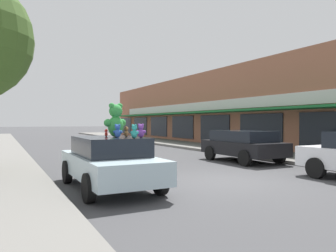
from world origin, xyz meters
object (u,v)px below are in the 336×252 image
object	(u,v)px
teddy_bear_giant	(116,121)
teddy_bear_brown	(126,132)
teddy_bear_purple	(141,131)
parked_car_far_center	(243,144)
teddy_bear_teal	(134,132)
teddy_bear_red	(106,133)
plush_art_car	(110,161)
teddy_bear_blue	(118,131)

from	to	relation	value
teddy_bear_giant	teddy_bear_brown	distance (m)	0.44
teddy_bear_purple	parked_car_far_center	bearing A→B (deg)	-113.22
teddy_bear_teal	parked_car_far_center	distance (m)	8.29
teddy_bear_teal	teddy_bear_red	distance (m)	1.49
teddy_bear_purple	teddy_bear_brown	bearing A→B (deg)	-33.94
teddy_bear_red	parked_car_far_center	distance (m)	7.93
teddy_bear_giant	plush_art_car	bearing A→B (deg)	-39.36
teddy_bear_teal	teddy_bear_blue	size ratio (longest dim) A/B	0.99
teddy_bear_giant	parked_car_far_center	world-z (taller)	teddy_bear_giant
teddy_bear_teal	teddy_bear_blue	world-z (taller)	teddy_bear_blue
teddy_bear_brown	teddy_bear_red	bearing A→B (deg)	-108.44
plush_art_car	teddy_bear_blue	distance (m)	0.96
teddy_bear_teal	parked_car_far_center	size ratio (longest dim) A/B	0.09
plush_art_car	teddy_bear_purple	world-z (taller)	teddy_bear_purple
plush_art_car	teddy_bear_red	distance (m)	0.87
teddy_bear_brown	teddy_bear_red	distance (m)	0.68
teddy_bear_blue	parked_car_far_center	world-z (taller)	teddy_bear_blue
teddy_bear_giant	teddy_bear_purple	size ratio (longest dim) A/B	2.52
teddy_bear_giant	parked_car_far_center	size ratio (longest dim) A/B	0.23
teddy_bear_blue	teddy_bear_red	distance (m)	0.85
teddy_bear_brown	teddy_bear_purple	world-z (taller)	teddy_bear_purple
teddy_bear_brown	parked_car_far_center	size ratio (longest dim) A/B	0.07
teddy_bear_teal	teddy_bear_purple	size ratio (longest dim) A/B	0.97
teddy_bear_giant	teddy_bear_teal	bearing A→B (deg)	85.24
teddy_bear_teal	teddy_bear_blue	xyz separation A→B (m)	(-0.24, 0.62, 0.00)
teddy_bear_red	teddy_bear_giant	bearing A→B (deg)	37.66
teddy_bear_giant	teddy_bear_red	xyz separation A→B (m)	(-0.13, 0.48, -0.35)
teddy_bear_teal	teddy_bear_red	xyz separation A→B (m)	(-0.30, 1.46, -0.07)
teddy_bear_giant	teddy_bear_red	bearing A→B (deg)	-89.22
parked_car_far_center	plush_art_car	bearing A→B (deg)	-157.02
teddy_bear_giant	teddy_bear_brown	size ratio (longest dim) A/B	3.24
teddy_bear_giant	teddy_bear_blue	bearing A→B (deg)	65.13
plush_art_car	parked_car_far_center	bearing A→B (deg)	23.09
teddy_bear_blue	teddy_bear_teal	bearing A→B (deg)	152.54
plush_art_car	teddy_bear_giant	bearing A→B (deg)	-24.58
teddy_bear_giant	teddy_bear_red	distance (m)	0.61
plush_art_car	teddy_bear_teal	world-z (taller)	teddy_bear_teal
teddy_bear_brown	teddy_bear_blue	distance (m)	0.49
teddy_bear_blue	parked_car_far_center	distance (m)	8.21
teddy_bear_blue	teddy_bear_purple	xyz separation A→B (m)	(0.57, -0.27, 0.00)
teddy_bear_brown	plush_art_car	bearing A→B (deg)	-72.47
plush_art_car	teddy_bear_purple	xyz separation A→B (m)	(0.66, -0.71, 0.85)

